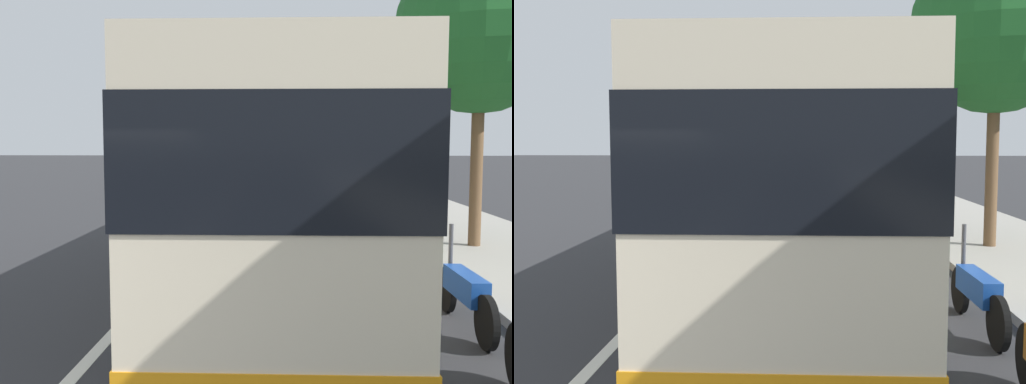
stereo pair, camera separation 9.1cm
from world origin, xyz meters
TOP-DOWN VIEW (x-y plane):
  - lane_divider_line at (10.00, 0.00)m, footprint 110.00×0.16m
  - coach_bus at (7.99, -2.00)m, footprint 11.46×2.63m
  - motorcycle_far_end at (5.58, -4.46)m, footprint 2.17×0.27m
  - car_ahead_same_lane at (42.11, 2.60)m, footprint 4.16×1.98m
  - car_behind_bus at (24.22, 1.51)m, footprint 4.18×2.13m
  - roadside_tree_mid_block at (11.02, -6.29)m, footprint 3.64×3.64m
  - utility_pole at (18.08, -6.47)m, footprint 0.26×0.26m

SIDE VIEW (x-z plane):
  - lane_divider_line at x=10.00m, z-range 0.00..0.01m
  - motorcycle_far_end at x=5.58m, z-range -0.16..1.11m
  - car_ahead_same_lane at x=42.11m, z-range -0.05..1.43m
  - car_behind_bus at x=24.22m, z-range -0.04..1.54m
  - coach_bus at x=7.99m, z-range 0.23..3.49m
  - utility_pole at x=18.08m, z-range 0.00..6.79m
  - roadside_tree_mid_block at x=11.02m, z-range 1.49..8.13m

